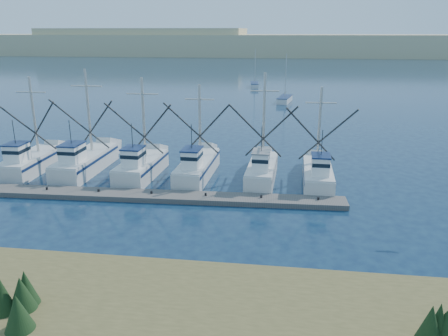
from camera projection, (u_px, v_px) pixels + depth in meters
The scene contains 6 objects.
ground at pixel (258, 246), 24.83m from camera, with size 500.00×500.00×0.00m, color #0C1D39.
floating_dock at pixel (152, 196), 31.90m from camera, with size 28.02×1.87×0.37m, color #5D5854.
dune_ridge at pixel (283, 45), 221.83m from camera, with size 360.00×60.00×10.00m, color tan.
trawler_fleet at pixel (160, 166), 36.32m from camera, with size 26.91×8.60×8.65m.
sailboat_near at pixel (285, 99), 74.92m from camera, with size 2.71×6.06×8.10m.
sailboat_far at pixel (255, 85), 95.00m from camera, with size 2.08×5.78×8.10m.
Camera 1 is at (1.11, -22.40, 11.71)m, focal length 35.00 mm.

